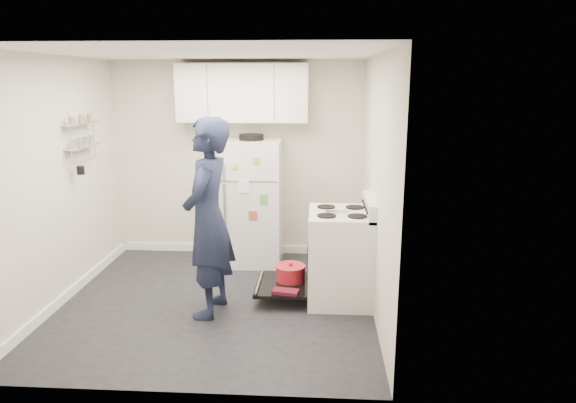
# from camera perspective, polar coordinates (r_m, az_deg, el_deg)

# --- Properties ---
(room) EXTENTS (3.21, 3.21, 2.51)m
(room) POSITION_cam_1_polar(r_m,az_deg,el_deg) (5.17, -8.54, 1.50)
(room) COLOR black
(room) RESTS_ON ground
(electric_range) EXTENTS (0.66, 0.76, 1.10)m
(electric_range) POSITION_cam_1_polar(r_m,az_deg,el_deg) (5.38, 5.68, -6.14)
(electric_range) COLOR silver
(electric_range) RESTS_ON ground
(open_oven_door) EXTENTS (0.55, 0.73, 0.24)m
(open_oven_door) POSITION_cam_1_polar(r_m,az_deg,el_deg) (5.52, -0.15, -8.52)
(open_oven_door) COLOR black
(open_oven_door) RESTS_ON ground
(refrigerator) EXTENTS (0.72, 0.74, 1.62)m
(refrigerator) POSITION_cam_1_polar(r_m,az_deg,el_deg) (6.39, -3.97, -0.01)
(refrigerator) COLOR silver
(refrigerator) RESTS_ON ground
(upper_cabinets) EXTENTS (1.60, 0.33, 0.70)m
(upper_cabinets) POSITION_cam_1_polar(r_m,az_deg,el_deg) (6.42, -5.05, 11.93)
(upper_cabinets) COLOR silver
(upper_cabinets) RESTS_ON room
(wall_shelf_rack) EXTENTS (0.14, 0.60, 0.61)m
(wall_shelf_rack) POSITION_cam_1_polar(r_m,az_deg,el_deg) (6.01, -21.91, 6.87)
(wall_shelf_rack) COLOR #B2B2B7
(wall_shelf_rack) RESTS_ON room
(person) EXTENTS (0.54, 0.75, 1.93)m
(person) POSITION_cam_1_polar(r_m,az_deg,el_deg) (4.96, -8.87, -1.89)
(person) COLOR #191F37
(person) RESTS_ON ground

